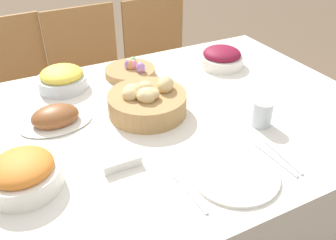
{
  "coord_description": "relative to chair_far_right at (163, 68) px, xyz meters",
  "views": [
    {
      "loc": [
        -0.48,
        -1.01,
        1.48
      ],
      "look_at": [
        -0.01,
        -0.09,
        0.8
      ],
      "focal_mm": 38.0,
      "sensor_mm": 36.0,
      "label": 1
    }
  ],
  "objects": [
    {
      "name": "ham_platter",
      "position": [
        -0.8,
        -0.75,
        0.29
      ],
      "size": [
        0.26,
        0.18,
        0.08
      ],
      "color": "white",
      "rests_on": "dining_table"
    },
    {
      "name": "knife",
      "position": [
        -0.23,
        -1.28,
        0.26
      ],
      "size": [
        0.02,
        0.18,
        0.0
      ],
      "rotation": [
        0.0,
        0.0,
        0.05
      ],
      "color": "#B7B7BC",
      "rests_on": "dining_table"
    },
    {
      "name": "spoon",
      "position": [
        -0.2,
        -1.28,
        0.26
      ],
      "size": [
        0.02,
        0.18,
        0.0
      ],
      "rotation": [
        0.0,
        0.0,
        -0.05
      ],
      "color": "#B7B7BC",
      "rests_on": "dining_table"
    },
    {
      "name": "egg_basket",
      "position": [
        -0.41,
        -0.51,
        0.29
      ],
      "size": [
        0.23,
        0.23,
        0.08
      ],
      "color": "#AD8451",
      "rests_on": "dining_table"
    },
    {
      "name": "dinner_plate",
      "position": [
        -0.39,
        -1.28,
        0.27
      ],
      "size": [
        0.26,
        0.26,
        0.01
      ],
      "color": "white",
      "rests_on": "dining_table"
    },
    {
      "name": "chair_far_left",
      "position": [
        -0.89,
        -0.0,
        0.0
      ],
      "size": [
        0.45,
        0.45,
        0.92
      ],
      "rotation": [
        0.0,
        0.0,
        0.08
      ],
      "color": "olive",
      "rests_on": "ground"
    },
    {
      "name": "fork",
      "position": [
        -0.55,
        -1.28,
        0.26
      ],
      "size": [
        0.02,
        0.18,
        0.0
      ],
      "rotation": [
        0.0,
        0.0,
        0.05
      ],
      "color": "#B7B7BC",
      "rests_on": "dining_table"
    },
    {
      "name": "bread_basket",
      "position": [
        -0.48,
        -0.84,
        0.31
      ],
      "size": [
        0.29,
        0.29,
        0.13
      ],
      "color": "#AD8451",
      "rests_on": "dining_table"
    },
    {
      "name": "pineapple_bowl",
      "position": [
        -0.71,
        -0.49,
        0.31
      ],
      "size": [
        0.21,
        0.21,
        0.1
      ],
      "color": "silver",
      "rests_on": "dining_table"
    },
    {
      "name": "dining_table",
      "position": [
        -0.45,
        -0.88,
        -0.12
      ],
      "size": [
        1.65,
        1.14,
        0.76
      ],
      "color": "white",
      "rests_on": "ground"
    },
    {
      "name": "chair_far_right",
      "position": [
        0.0,
        0.0,
        0.0
      ],
      "size": [
        0.44,
        0.44,
        0.92
      ],
      "rotation": [
        0.0,
        0.0,
        0.05
      ],
      "color": "olive",
      "rests_on": "ground"
    },
    {
      "name": "butter_dish",
      "position": [
        -0.68,
        -1.07,
        0.28
      ],
      "size": [
        0.12,
        0.08,
        0.03
      ],
      "color": "white",
      "rests_on": "dining_table"
    },
    {
      "name": "carrot_bowl",
      "position": [
        -0.95,
        -1.04,
        0.31
      ],
      "size": [
        0.21,
        0.21,
        0.11
      ],
      "color": "white",
      "rests_on": "dining_table"
    },
    {
      "name": "beet_salad_bowl",
      "position": [
        0.01,
        -0.61,
        0.3
      ],
      "size": [
        0.21,
        0.21,
        0.09
      ],
      "color": "white",
      "rests_on": "dining_table"
    },
    {
      "name": "chair_far_center",
      "position": [
        -0.47,
        0.0,
        0.0
      ],
      "size": [
        0.44,
        0.44,
        0.92
      ],
      "rotation": [
        0.0,
        0.0,
        0.04
      ],
      "color": "olive",
      "rests_on": "ground"
    },
    {
      "name": "drinking_cup",
      "position": [
        -0.15,
        -1.09,
        0.31
      ],
      "size": [
        0.07,
        0.07,
        0.09
      ],
      "color": "silver",
      "rests_on": "dining_table"
    }
  ]
}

